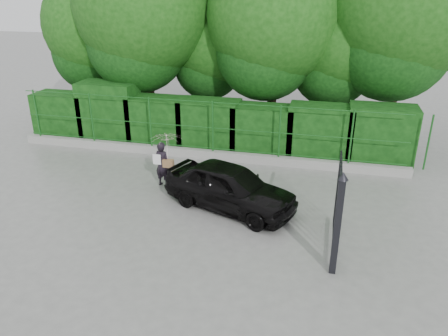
# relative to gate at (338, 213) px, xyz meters

# --- Properties ---
(ground) EXTENTS (80.00, 80.00, 0.00)m
(ground) POSITION_rel_gate_xyz_m (-4.60, 0.72, -1.19)
(ground) COLOR gray
(kerb) EXTENTS (14.00, 0.25, 0.30)m
(kerb) POSITION_rel_gate_xyz_m (-4.60, 5.22, -1.04)
(kerb) COLOR #9E9E99
(kerb) RESTS_ON ground
(fence) EXTENTS (14.13, 0.06, 1.80)m
(fence) POSITION_rel_gate_xyz_m (-4.38, 5.22, 0.01)
(fence) COLOR #18581B
(fence) RESTS_ON kerb
(hedge) EXTENTS (14.20, 1.20, 2.29)m
(hedge) POSITION_rel_gate_xyz_m (-4.61, 6.22, -0.22)
(hedge) COLOR black
(hedge) RESTS_ON ground
(trees) EXTENTS (17.10, 6.15, 8.08)m
(trees) POSITION_rel_gate_xyz_m (-3.46, 8.46, 3.43)
(trees) COLOR black
(trees) RESTS_ON ground
(gate) EXTENTS (0.22, 2.33, 2.36)m
(gate) POSITION_rel_gate_xyz_m (0.00, 0.00, 0.00)
(gate) COLOR black
(gate) RESTS_ON ground
(woman) EXTENTS (0.95, 0.97, 1.67)m
(woman) POSITION_rel_gate_xyz_m (-5.00, 2.80, -0.08)
(woman) COLOR black
(woman) RESTS_ON ground
(car) EXTENTS (4.04, 2.72, 1.28)m
(car) POSITION_rel_gate_xyz_m (-2.81, 1.84, -0.55)
(car) COLOR black
(car) RESTS_ON ground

